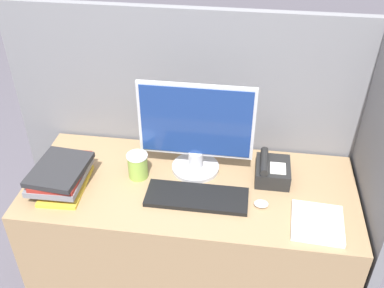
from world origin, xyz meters
name	(u,v)px	position (x,y,z in m)	size (l,w,h in m)	color
cubicle_panel_rear	(200,144)	(0.00, 0.68, 0.72)	(1.91, 0.04, 1.44)	slate
cubicle_panel_right	(367,201)	(0.79, 0.35, 0.72)	(0.04, 0.70, 1.44)	slate
desk	(190,241)	(0.00, 0.32, 0.37)	(1.51, 0.64, 0.74)	#937551
monitor	(196,132)	(0.01, 0.45, 0.95)	(0.53, 0.23, 0.45)	#B7B7BC
keyboard	(197,197)	(0.04, 0.24, 0.75)	(0.45, 0.17, 0.02)	black
mouse	(261,204)	(0.32, 0.23, 0.75)	(0.06, 0.05, 0.03)	silver
coffee_cup	(138,166)	(-0.25, 0.35, 0.80)	(0.10, 0.10, 0.12)	#8CB247
book_stack	(61,175)	(-0.57, 0.23, 0.80)	(0.25, 0.32, 0.12)	gold
desk_telephone	(272,171)	(0.37, 0.43, 0.79)	(0.16, 0.18, 0.11)	black
paper_pile	(317,223)	(0.56, 0.15, 0.75)	(0.22, 0.24, 0.02)	white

